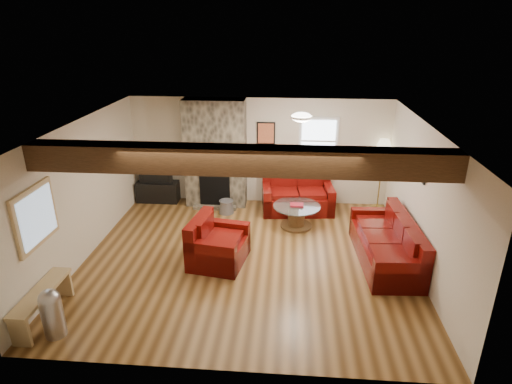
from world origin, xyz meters
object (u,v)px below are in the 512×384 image
(armchair_red, at_px, (218,241))
(floor_lamp, at_px, (384,150))
(television, at_px, (156,173))
(coffee_table, at_px, (296,216))
(tv_cabinet, at_px, (158,191))
(loveseat, at_px, (298,194))
(sofa_three, at_px, (386,241))

(armchair_red, bearing_deg, floor_lamp, -41.40)
(television, bearing_deg, armchair_red, -54.30)
(coffee_table, bearing_deg, tv_cabinet, 161.25)
(armchair_red, height_order, television, television)
(armchair_red, relative_size, floor_lamp, 0.63)
(armchair_red, bearing_deg, coffee_table, -32.88)
(loveseat, height_order, armchair_red, armchair_red)
(sofa_three, distance_m, armchair_red, 3.02)
(sofa_three, xyz_separation_m, floor_lamp, (0.32, 2.44, 1.00))
(loveseat, distance_m, floor_lamp, 2.15)
(coffee_table, bearing_deg, armchair_red, -132.40)
(sofa_three, xyz_separation_m, coffee_table, (-1.59, 1.28, -0.17))
(coffee_table, height_order, television, television)
(sofa_three, bearing_deg, television, -119.13)
(television, distance_m, floor_lamp, 5.29)
(loveseat, xyz_separation_m, television, (-3.37, 0.30, 0.31))
(coffee_table, bearing_deg, sofa_three, -38.89)
(television, height_order, floor_lamp, floor_lamp)
(armchair_red, distance_m, floor_lamp, 4.40)
(tv_cabinet, xyz_separation_m, television, (0.00, 0.00, 0.48))
(armchair_red, xyz_separation_m, tv_cabinet, (-1.93, 2.68, -0.18))
(coffee_table, relative_size, floor_lamp, 0.60)
(armchair_red, distance_m, television, 3.31)
(sofa_three, height_order, tv_cabinet, sofa_three)
(floor_lamp, bearing_deg, sofa_three, -97.48)
(loveseat, relative_size, floor_lamp, 0.96)
(armchair_red, height_order, coffee_table, armchair_red)
(sofa_three, xyz_separation_m, television, (-4.93, 2.42, 0.31))
(sofa_three, relative_size, tv_cabinet, 2.17)
(loveseat, distance_m, television, 3.39)
(coffee_table, distance_m, television, 3.56)
(armchair_red, distance_m, tv_cabinet, 3.30)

